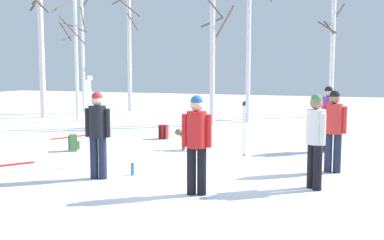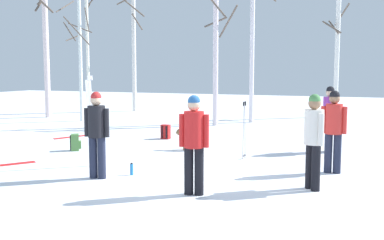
% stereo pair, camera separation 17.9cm
% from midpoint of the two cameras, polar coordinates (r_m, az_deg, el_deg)
% --- Properties ---
extents(ground_plane, '(60.00, 60.00, 0.00)m').
position_cam_midpoint_polar(ground_plane, '(8.97, -2.37, -7.54)').
color(ground_plane, white).
extents(person_0, '(0.51, 0.34, 1.72)m').
position_cam_midpoint_polar(person_0, '(7.82, -0.08, -2.27)').
color(person_0, black).
rests_on(person_0, ground_plane).
extents(person_1, '(0.52, 0.34, 1.72)m').
position_cam_midpoint_polar(person_1, '(9.94, 16.65, -0.70)').
color(person_1, '#1E2338').
rests_on(person_1, ground_plane).
extents(person_2, '(0.52, 0.34, 1.72)m').
position_cam_midpoint_polar(person_2, '(9.18, -12.15, -1.14)').
color(person_2, '#1E2338').
rests_on(person_2, ground_plane).
extents(person_3, '(0.34, 0.50, 1.72)m').
position_cam_midpoint_polar(person_3, '(12.44, 16.09, 0.67)').
color(person_3, black).
rests_on(person_3, ground_plane).
extents(person_4, '(0.38, 0.41, 1.72)m').
position_cam_midpoint_polar(person_4, '(8.45, 14.45, -1.82)').
color(person_4, black).
rests_on(person_4, ground_plane).
extents(dog, '(0.89, 0.33, 0.57)m').
position_cam_midpoint_polar(dog, '(12.27, -0.75, -1.95)').
color(dog, brown).
rests_on(dog, ground_plane).
extents(ski_pair_planted_0, '(0.15, 0.19, 2.01)m').
position_cam_midpoint_polar(ski_pair_planted_0, '(10.37, -12.89, -0.21)').
color(ski_pair_planted_0, white).
rests_on(ski_pair_planted_0, ground_plane).
extents(ski_pair_lying_1, '(0.84, 1.61, 0.05)m').
position_cam_midpoint_polar(ski_pair_lying_1, '(15.22, -14.60, -1.99)').
color(ski_pair_lying_1, red).
rests_on(ski_pair_lying_1, ground_plane).
extents(ski_poles_0, '(0.07, 0.25, 1.38)m').
position_cam_midpoint_polar(ski_poles_0, '(11.13, 5.96, -1.01)').
color(ski_poles_0, '#B2B2BC').
rests_on(ski_poles_0, ground_plane).
extents(backpack_0, '(0.34, 0.34, 0.44)m').
position_cam_midpoint_polar(backpack_0, '(12.58, -14.84, -2.76)').
color(backpack_0, '#4C7F3F').
rests_on(backpack_0, ground_plane).
extents(backpack_1, '(0.27, 0.29, 0.44)m').
position_cam_midpoint_polar(backpack_1, '(14.30, -3.89, -1.49)').
color(backpack_1, red).
rests_on(backpack_1, ground_plane).
extents(water_bottle_0, '(0.07, 0.07, 0.25)m').
position_cam_midpoint_polar(water_bottle_0, '(9.50, -7.92, -6.09)').
color(water_bottle_0, '#1E72BF').
rests_on(water_bottle_0, ground_plane).
extents(birch_tree_0, '(1.24, 1.25, 7.23)m').
position_cam_midpoint_polar(birch_tree_0, '(21.73, -18.46, 10.12)').
color(birch_tree_0, silver).
rests_on(birch_tree_0, ground_plane).
extents(birch_tree_1, '(1.30, 1.33, 6.39)m').
position_cam_midpoint_polar(birch_tree_1, '(23.60, -13.57, 8.23)').
color(birch_tree_1, silver).
rests_on(birch_tree_1, ground_plane).
extents(birch_tree_2, '(1.87, 1.75, 7.35)m').
position_cam_midpoint_polar(birch_tree_2, '(24.00, -7.97, 10.07)').
color(birch_tree_2, silver).
rests_on(birch_tree_2, ground_plane).
extents(birch_tree_3, '(1.40, 1.32, 5.67)m').
position_cam_midpoint_polar(birch_tree_3, '(19.67, -14.51, 8.48)').
color(birch_tree_3, white).
rests_on(birch_tree_3, ground_plane).
extents(birch_tree_4, '(1.42, 1.33, 5.22)m').
position_cam_midpoint_polar(birch_tree_4, '(17.66, 2.29, 8.14)').
color(birch_tree_4, silver).
rests_on(birch_tree_4, ground_plane).
extents(birch_tree_5, '(1.23, 1.43, 7.58)m').
position_cam_midpoint_polar(birch_tree_5, '(18.88, 6.83, 11.62)').
color(birch_tree_5, silver).
rests_on(birch_tree_5, ground_plane).
extents(birch_tree_6, '(1.16, 1.17, 5.54)m').
position_cam_midpoint_polar(birch_tree_6, '(21.88, 16.74, 7.89)').
color(birch_tree_6, white).
rests_on(birch_tree_6, ground_plane).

